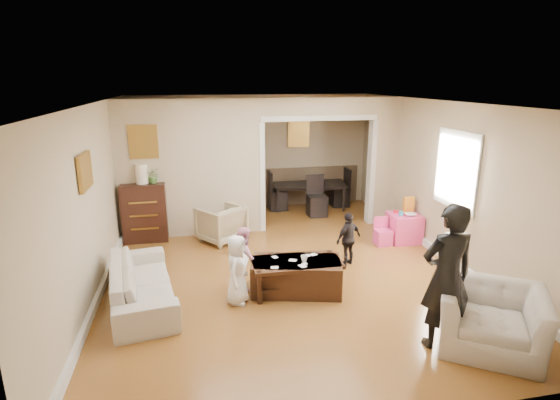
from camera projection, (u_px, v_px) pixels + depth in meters
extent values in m
plane|color=#A6692B|center=(282.00, 265.00, 7.15)|extent=(7.00, 7.00, 0.00)
cube|color=#C0AF8C|center=(192.00, 169.00, 8.23)|extent=(2.75, 0.18, 2.60)
cube|color=#C0AF8C|center=(382.00, 161.00, 8.97)|extent=(0.55, 0.18, 2.60)
cube|color=#C0AF8C|center=(319.00, 107.00, 8.41)|extent=(2.22, 0.18, 0.35)
cube|color=white|center=(457.00, 170.00, 6.88)|extent=(0.03, 0.95, 1.10)
cube|color=brown|center=(143.00, 142.00, 7.83)|extent=(0.45, 0.03, 0.55)
cube|color=brown|center=(85.00, 171.00, 5.58)|extent=(0.03, 0.55, 0.40)
cube|color=brown|center=(298.00, 134.00, 10.15)|extent=(0.45, 0.03, 0.55)
imported|color=beige|center=(142.00, 283.00, 5.88)|extent=(1.07, 2.07, 0.58)
imported|color=tan|center=(221.00, 224.00, 8.13)|extent=(1.02, 1.03, 0.68)
imported|color=beige|center=(491.00, 319.00, 4.88)|extent=(1.43, 1.39, 0.70)
cube|color=black|center=(145.00, 212.00, 8.13)|extent=(0.80, 0.45, 1.09)
cylinder|color=#FFEDCF|center=(142.00, 174.00, 7.93)|extent=(0.22, 0.22, 0.36)
imported|color=#457333|center=(153.00, 175.00, 7.98)|extent=(0.26, 0.22, 0.29)
cube|color=#391D12|center=(296.00, 276.00, 6.21)|extent=(1.36, 0.90, 0.47)
imported|color=beige|center=(304.00, 259.00, 6.10)|extent=(0.12, 0.12, 0.09)
cube|color=#F44086|center=(404.00, 228.00, 8.14)|extent=(0.55, 0.55, 0.52)
cube|color=yellow|center=(409.00, 205.00, 8.15)|extent=(0.20, 0.07, 0.30)
cylinder|color=#26AEBE|center=(401.00, 213.00, 7.99)|extent=(0.08, 0.08, 0.08)
cube|color=red|center=(396.00, 212.00, 8.15)|extent=(0.10, 0.08, 0.05)
imported|color=white|center=(410.00, 215.00, 7.96)|extent=(0.20, 0.20, 0.05)
imported|color=black|center=(309.00, 195.00, 10.26)|extent=(1.79, 1.16, 0.59)
imported|color=black|center=(447.00, 277.00, 4.79)|extent=(0.62, 0.42, 1.69)
imported|color=white|center=(237.00, 269.00, 5.83)|extent=(0.47, 0.55, 0.96)
imported|color=pink|center=(244.00, 257.00, 6.29)|extent=(0.39, 0.48, 0.92)
imported|color=black|center=(348.00, 239.00, 7.06)|extent=(0.56, 0.42, 0.89)
cube|color=white|center=(313.00, 255.00, 6.36)|extent=(0.12, 0.11, 0.00)
cube|color=white|center=(308.00, 255.00, 6.33)|extent=(0.08, 0.09, 0.00)
cube|color=white|center=(302.00, 266.00, 5.97)|extent=(0.12, 0.13, 0.00)
cube|color=white|center=(275.00, 257.00, 6.26)|extent=(0.10, 0.11, 0.00)
cube|color=white|center=(275.00, 268.00, 5.92)|extent=(0.12, 0.10, 0.00)
cube|color=white|center=(293.00, 260.00, 6.16)|extent=(0.13, 0.12, 0.00)
cube|color=white|center=(305.00, 264.00, 6.04)|extent=(0.08, 0.09, 0.00)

